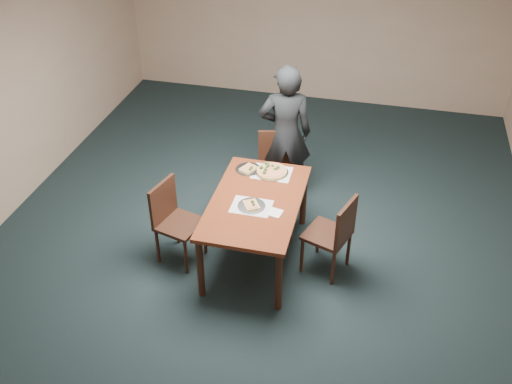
% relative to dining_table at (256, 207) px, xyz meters
% --- Properties ---
extents(ground, '(8.00, 8.00, 0.00)m').
position_rel_dining_table_xyz_m(ground, '(-0.03, 0.04, -0.66)').
color(ground, black).
rests_on(ground, ground).
extents(room_shell, '(8.00, 8.00, 8.00)m').
position_rel_dining_table_xyz_m(room_shell, '(-0.03, 0.04, 1.08)').
color(room_shell, tan).
rests_on(room_shell, ground).
extents(dining_table, '(0.90, 1.50, 0.75)m').
position_rel_dining_table_xyz_m(dining_table, '(0.00, 0.00, 0.00)').
color(dining_table, '#592211').
rests_on(dining_table, ground).
extents(chair_far, '(0.52, 0.52, 0.91)m').
position_rel_dining_table_xyz_m(chair_far, '(-0.01, 1.07, -0.14)').
color(chair_far, black).
rests_on(chair_far, ground).
extents(chair_left, '(0.51, 0.51, 0.91)m').
position_rel_dining_table_xyz_m(chair_left, '(-0.84, -0.19, -0.14)').
color(chair_left, black).
rests_on(chair_left, ground).
extents(chair_right, '(0.54, 0.54, 0.91)m').
position_rel_dining_table_xyz_m(chair_right, '(0.82, -0.03, -0.14)').
color(chair_right, black).
rests_on(chair_right, ground).
extents(diner, '(0.70, 0.55, 1.71)m').
position_rel_dining_table_xyz_m(diner, '(0.05, 1.24, 0.20)').
color(diner, black).
rests_on(diner, ground).
extents(placemat_main, '(0.42, 0.32, 0.00)m').
position_rel_dining_table_xyz_m(placemat_main, '(0.05, 0.53, 0.09)').
color(placemat_main, white).
rests_on(placemat_main, dining_table).
extents(placemat_near, '(0.40, 0.30, 0.00)m').
position_rel_dining_table_xyz_m(placemat_near, '(-0.02, -0.12, 0.09)').
color(placemat_near, white).
rests_on(placemat_near, dining_table).
extents(pizza_pan, '(0.36, 0.36, 0.07)m').
position_rel_dining_table_xyz_m(pizza_pan, '(0.04, 0.53, 0.12)').
color(pizza_pan, silver).
rests_on(pizza_pan, dining_table).
extents(slice_plate_near, '(0.28, 0.28, 0.06)m').
position_rel_dining_table_xyz_m(slice_plate_near, '(-0.02, -0.12, 0.11)').
color(slice_plate_near, silver).
rests_on(slice_plate_near, dining_table).
extents(slice_plate_far, '(0.28, 0.28, 0.06)m').
position_rel_dining_table_xyz_m(slice_plate_far, '(-0.21, 0.53, 0.10)').
color(slice_plate_far, silver).
rests_on(slice_plate_far, dining_table).
extents(napkin, '(0.16, 0.16, 0.01)m').
position_rel_dining_table_xyz_m(napkin, '(0.23, -0.16, 0.09)').
color(napkin, white).
rests_on(napkin, dining_table).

